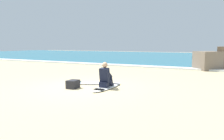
{
  "coord_description": "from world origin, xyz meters",
  "views": [
    {
      "loc": [
        5.0,
        -7.08,
        1.7
      ],
      "look_at": [
        0.44,
        1.57,
        0.55
      ],
      "focal_mm": 35.59,
      "sensor_mm": 36.0,
      "label": 1
    }
  ],
  "objects_px": {
    "surfboard_main": "(107,87)",
    "beach_bag": "(73,84)",
    "surfer_seated": "(105,77)",
    "surfboard_spare_near": "(91,83)"
  },
  "relations": [
    {
      "from": "surfboard_main",
      "to": "beach_bag",
      "type": "bearing_deg",
      "value": -147.53
    },
    {
      "from": "surfer_seated",
      "to": "surfboard_spare_near",
      "type": "height_order",
      "value": "surfer_seated"
    },
    {
      "from": "surfboard_main",
      "to": "surfboard_spare_near",
      "type": "distance_m",
      "value": 1.12
    },
    {
      "from": "surfboard_main",
      "to": "surfer_seated",
      "type": "relative_size",
      "value": 2.31
    },
    {
      "from": "surfboard_main",
      "to": "surfboard_spare_near",
      "type": "height_order",
      "value": "same"
    },
    {
      "from": "surfboard_main",
      "to": "beach_bag",
      "type": "relative_size",
      "value": 4.54
    },
    {
      "from": "surfboard_spare_near",
      "to": "surfer_seated",
      "type": "bearing_deg",
      "value": -28.63
    },
    {
      "from": "surfboard_spare_near",
      "to": "beach_bag",
      "type": "xyz_separation_m",
      "value": [
        -0.08,
        -1.13,
        0.12
      ]
    },
    {
      "from": "beach_bag",
      "to": "surfboard_spare_near",
      "type": "bearing_deg",
      "value": 85.86
    },
    {
      "from": "surfboard_main",
      "to": "surfer_seated",
      "type": "bearing_deg",
      "value": -90.04
    }
  ]
}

